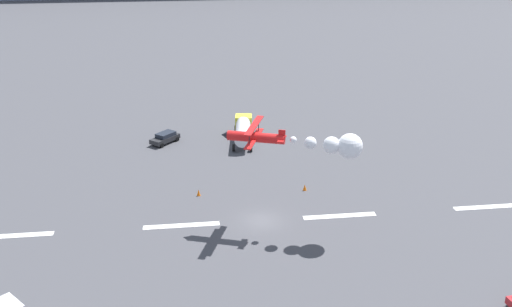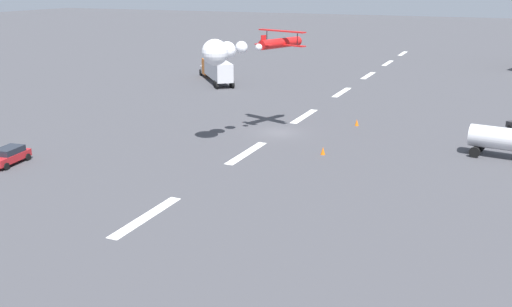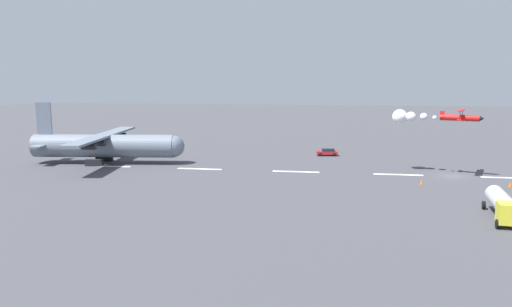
{
  "view_description": "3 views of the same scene",
  "coord_description": "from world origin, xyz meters",
  "px_view_note": "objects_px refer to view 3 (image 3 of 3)",
  "views": [
    {
      "loc": [
        -8.04,
        -57.7,
        30.99
      ],
      "look_at": [
        -0.64,
        -0.19,
        7.82
      ],
      "focal_mm": 43.2,
      "sensor_mm": 36.0,
      "label": 1
    },
    {
      "loc": [
        57.0,
        22.12,
        15.99
      ],
      "look_at": [
        14.62,
        3.65,
        2.07
      ],
      "focal_mm": 40.64,
      "sensor_mm": 36.0,
      "label": 2
    },
    {
      "loc": [
        20.53,
        79.0,
        15.57
      ],
      "look_at": [
        32.47,
        0.0,
        3.0
      ],
      "focal_mm": 32.83,
      "sensor_mm": 36.0,
      "label": 3
    }
  ],
  "objects_px": {
    "followme_car_yellow": "(327,152)",
    "traffic_cone_near": "(510,185)",
    "stunt_biplane_red": "(418,117)",
    "fuel_tanker_truck": "(503,204)",
    "traffic_cone_far": "(422,182)",
    "cargo_transport_plane": "(111,145)"
  },
  "relations": [
    {
      "from": "traffic_cone_far",
      "to": "fuel_tanker_truck",
      "type": "bearing_deg",
      "value": 107.34
    },
    {
      "from": "cargo_transport_plane",
      "to": "traffic_cone_far",
      "type": "distance_m",
      "value": 55.44
    },
    {
      "from": "cargo_transport_plane",
      "to": "followme_car_yellow",
      "type": "height_order",
      "value": "cargo_transport_plane"
    },
    {
      "from": "stunt_biplane_red",
      "to": "fuel_tanker_truck",
      "type": "height_order",
      "value": "stunt_biplane_red"
    },
    {
      "from": "fuel_tanker_truck",
      "to": "traffic_cone_far",
      "type": "xyz_separation_m",
      "value": [
        5.43,
        -17.38,
        -1.37
      ]
    },
    {
      "from": "cargo_transport_plane",
      "to": "traffic_cone_far",
      "type": "relative_size",
      "value": 40.25
    },
    {
      "from": "followme_car_yellow",
      "to": "traffic_cone_near",
      "type": "xyz_separation_m",
      "value": [
        -26.63,
        25.26,
        -0.44
      ]
    },
    {
      "from": "cargo_transport_plane",
      "to": "fuel_tanker_truck",
      "type": "height_order",
      "value": "cargo_transport_plane"
    },
    {
      "from": "cargo_transport_plane",
      "to": "followme_car_yellow",
      "type": "distance_m",
      "value": 43.25
    },
    {
      "from": "traffic_cone_near",
      "to": "traffic_cone_far",
      "type": "xyz_separation_m",
      "value": [
        12.48,
        -0.15,
        0.0
      ]
    },
    {
      "from": "followme_car_yellow",
      "to": "traffic_cone_far",
      "type": "bearing_deg",
      "value": 119.41
    },
    {
      "from": "fuel_tanker_truck",
      "to": "traffic_cone_near",
      "type": "distance_m",
      "value": 18.66
    },
    {
      "from": "stunt_biplane_red",
      "to": "fuel_tanker_truck",
      "type": "xyz_separation_m",
      "value": [
        -4.72,
        26.65,
        -7.74
      ]
    },
    {
      "from": "stunt_biplane_red",
      "to": "traffic_cone_near",
      "type": "xyz_separation_m",
      "value": [
        -11.77,
        9.42,
        -9.11
      ]
    },
    {
      "from": "stunt_biplane_red",
      "to": "fuel_tanker_truck",
      "type": "distance_m",
      "value": 28.15
    },
    {
      "from": "traffic_cone_far",
      "to": "traffic_cone_near",
      "type": "bearing_deg",
      "value": 179.3
    },
    {
      "from": "stunt_biplane_red",
      "to": "followme_car_yellow",
      "type": "relative_size",
      "value": 3.1
    },
    {
      "from": "followme_car_yellow",
      "to": "traffic_cone_near",
      "type": "relative_size",
      "value": 5.86
    },
    {
      "from": "stunt_biplane_red",
      "to": "traffic_cone_far",
      "type": "bearing_deg",
      "value": 85.65
    },
    {
      "from": "cargo_transport_plane",
      "to": "stunt_biplane_red",
      "type": "height_order",
      "value": "cargo_transport_plane"
    },
    {
      "from": "fuel_tanker_truck",
      "to": "traffic_cone_far",
      "type": "distance_m",
      "value": 18.26
    },
    {
      "from": "traffic_cone_near",
      "to": "followme_car_yellow",
      "type": "bearing_deg",
      "value": -43.49
    }
  ]
}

